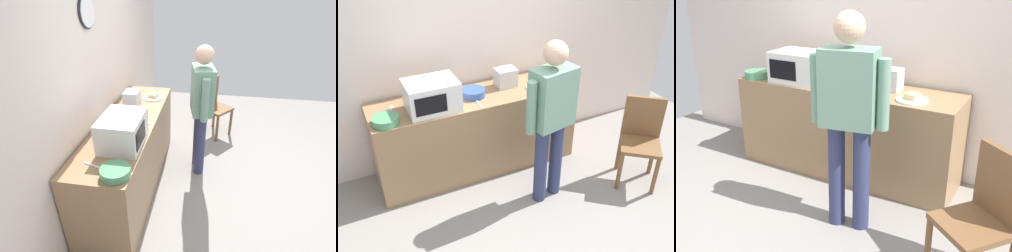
# 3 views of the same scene
# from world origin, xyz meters

# --- Properties ---
(ground_plane) EXTENTS (6.00, 6.00, 0.00)m
(ground_plane) POSITION_xyz_m (0.00, 0.00, 0.00)
(ground_plane) COLOR gray
(back_wall) EXTENTS (5.40, 0.13, 2.60)m
(back_wall) POSITION_xyz_m (-0.00, 1.60, 1.30)
(back_wall) COLOR silver
(back_wall) RESTS_ON ground_plane
(kitchen_counter) EXTENTS (2.20, 0.62, 0.90)m
(kitchen_counter) POSITION_xyz_m (-0.22, 1.22, 0.45)
(kitchen_counter) COLOR #93704C
(kitchen_counter) RESTS_ON ground_plane
(microwave) EXTENTS (0.50, 0.39, 0.30)m
(microwave) POSITION_xyz_m (-0.69, 1.12, 1.05)
(microwave) COLOR silver
(microwave) RESTS_ON kitchen_counter
(sandwich_plate) EXTENTS (0.27, 0.27, 0.07)m
(sandwich_plate) POSITION_xyz_m (0.48, 1.09, 0.92)
(sandwich_plate) COLOR white
(sandwich_plate) RESTS_ON kitchen_counter
(salad_bowl) EXTENTS (0.25, 0.25, 0.08)m
(salad_bowl) POSITION_xyz_m (-0.23, 1.21, 0.94)
(salad_bowl) COLOR #33519E
(salad_bowl) RESTS_ON kitchen_counter
(cereal_bowl) EXTENTS (0.25, 0.25, 0.07)m
(cereal_bowl) POSITION_xyz_m (-1.17, 1.04, 0.94)
(cereal_bowl) COLOR #4C8E60
(cereal_bowl) RESTS_ON kitchen_counter
(toaster) EXTENTS (0.22, 0.18, 0.20)m
(toaster) POSITION_xyz_m (0.18, 1.29, 1.00)
(toaster) COLOR silver
(toaster) RESTS_ON kitchen_counter
(fork_utensil) EXTENTS (0.07, 0.17, 0.01)m
(fork_utensil) POSITION_xyz_m (-1.07, 1.28, 0.90)
(fork_utensil) COLOR silver
(fork_utensil) RESTS_ON kitchen_counter
(spoon_utensil) EXTENTS (0.03, 0.17, 0.01)m
(spoon_utensil) POSITION_xyz_m (-0.25, 1.04, 0.90)
(spoon_utensil) COLOR silver
(spoon_utensil) RESTS_ON kitchen_counter
(person_standing) EXTENTS (0.58, 0.31, 1.68)m
(person_standing) POSITION_xyz_m (0.24, 0.42, 0.98)
(person_standing) COLOR navy
(person_standing) RESTS_ON ground_plane
(wooden_chair) EXTENTS (0.56, 0.56, 0.94)m
(wooden_chair) POSITION_xyz_m (1.27, 0.26, 0.52)
(wooden_chair) COLOR brown
(wooden_chair) RESTS_ON ground_plane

